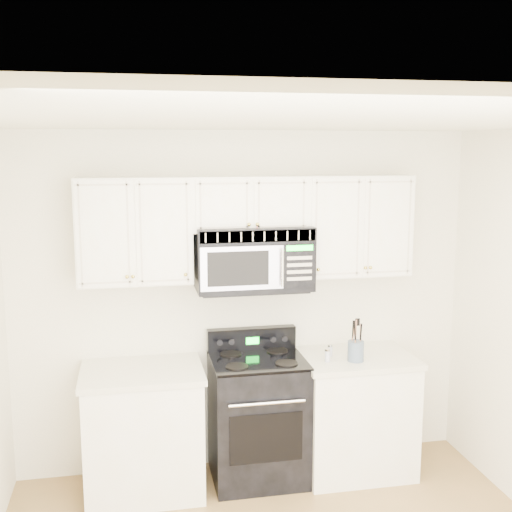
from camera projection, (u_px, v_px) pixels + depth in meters
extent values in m
cube|color=silver|center=(310.00, 120.00, 3.03)|extent=(3.50, 3.50, 0.01)
cube|color=white|center=(245.00, 302.00, 4.94)|extent=(3.50, 0.01, 2.60)
cube|color=white|center=(144.00, 433.00, 4.62)|extent=(0.82, 0.63, 0.88)
cube|color=#EAE4C6|center=(142.00, 372.00, 4.54)|extent=(0.86, 0.65, 0.04)
cube|color=black|center=(145.00, 480.00, 4.72)|extent=(0.82, 0.55, 0.10)
cube|color=white|center=(354.00, 415.00, 4.93)|extent=(0.82, 0.63, 0.88)
cube|color=#EAE4C6|center=(356.00, 358.00, 4.85)|extent=(0.86, 0.65, 0.04)
cube|color=black|center=(351.00, 460.00, 5.03)|extent=(0.82, 0.55, 0.10)
cube|color=black|center=(258.00, 420.00, 4.80)|extent=(0.69, 0.59, 0.92)
cube|color=black|center=(266.00, 438.00, 4.51)|extent=(0.52, 0.01, 0.36)
cylinder|color=silver|center=(267.00, 403.00, 4.44)|extent=(0.54, 0.02, 0.02)
cube|color=black|center=(258.00, 360.00, 4.72)|extent=(0.69, 0.59, 0.02)
cube|color=black|center=(251.00, 339.00, 4.96)|extent=(0.69, 0.08, 0.18)
cube|color=#10FF2B|center=(253.00, 341.00, 4.91)|extent=(0.10, 0.00, 0.05)
cube|color=white|center=(134.00, 230.00, 4.52)|extent=(0.80, 0.33, 0.75)
cube|color=white|center=(355.00, 225.00, 4.84)|extent=(0.80, 0.33, 0.75)
cube|color=white|center=(248.00, 203.00, 4.65)|extent=(0.84, 0.33, 0.39)
sphere|color=gold|center=(133.00, 277.00, 4.38)|extent=(0.03, 0.03, 0.03)
sphere|color=gold|center=(186.00, 275.00, 4.45)|extent=(0.03, 0.03, 0.03)
sphere|color=gold|center=(318.00, 270.00, 4.64)|extent=(0.03, 0.03, 0.03)
sphere|color=gold|center=(365.00, 268.00, 4.71)|extent=(0.03, 0.03, 0.03)
sphere|color=gold|center=(249.00, 225.00, 4.48)|extent=(0.03, 0.03, 0.03)
sphere|color=gold|center=(257.00, 224.00, 4.50)|extent=(0.03, 0.03, 0.03)
cylinder|color=red|center=(257.00, 233.00, 4.50)|extent=(0.00, 0.00, 0.12)
sphere|color=gold|center=(257.00, 242.00, 4.52)|extent=(0.04, 0.04, 0.04)
cube|color=black|center=(253.00, 257.00, 4.68)|extent=(0.84, 0.42, 0.46)
cube|color=beige|center=(258.00, 236.00, 4.45)|extent=(0.82, 0.01, 0.08)
cube|color=#B5B2C5|center=(242.00, 268.00, 4.45)|extent=(0.59, 0.01, 0.31)
cube|color=black|center=(238.00, 269.00, 4.44)|extent=(0.43, 0.01, 0.24)
cube|color=black|center=(299.00, 266.00, 4.53)|extent=(0.23, 0.01, 0.31)
cube|color=#10FF2B|center=(300.00, 248.00, 4.50)|extent=(0.19, 0.00, 0.04)
cylinder|color=silver|center=(283.00, 268.00, 4.47)|extent=(0.02, 0.02, 0.26)
cylinder|color=#4C5B74|center=(356.00, 351.00, 4.71)|extent=(0.12, 0.12, 0.15)
cylinder|color=#946046|center=(360.00, 341.00, 4.70)|extent=(0.01, 0.01, 0.26)
cylinder|color=black|center=(353.00, 339.00, 4.72)|extent=(0.01, 0.01, 0.28)
cylinder|color=#946046|center=(355.00, 340.00, 4.66)|extent=(0.01, 0.01, 0.30)
cylinder|color=black|center=(360.00, 341.00, 4.71)|extent=(0.01, 0.01, 0.26)
cylinder|color=#946046|center=(353.00, 339.00, 4.72)|extent=(0.01, 0.01, 0.28)
cylinder|color=black|center=(355.00, 340.00, 4.66)|extent=(0.01, 0.01, 0.30)
cylinder|color=#ACADC2|center=(327.00, 356.00, 4.70)|extent=(0.04, 0.04, 0.08)
cylinder|color=silver|center=(328.00, 350.00, 4.69)|extent=(0.04, 0.04, 0.02)
cylinder|color=#ACADC2|center=(330.00, 351.00, 4.82)|extent=(0.04, 0.04, 0.08)
cylinder|color=silver|center=(330.00, 346.00, 4.82)|extent=(0.04, 0.04, 0.01)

